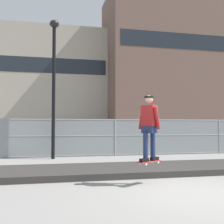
{
  "coord_description": "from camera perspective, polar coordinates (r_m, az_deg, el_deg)",
  "views": [
    {
      "loc": [
        -3.25,
        -5.85,
        1.51
      ],
      "look_at": [
        -0.8,
        5.2,
        2.06
      ],
      "focal_mm": 45.32,
      "sensor_mm": 36.0,
      "label": 1
    }
  ],
  "objects": [
    {
      "name": "skater",
      "position": [
        7.35,
        7.51,
        -2.36
      ],
      "size": [
        0.66,
        0.61,
        1.7
      ],
      "color": "black",
      "rests_on": "skateboard"
    },
    {
      "name": "parked_car_mid",
      "position": [
        18.26,
        1.51,
        -4.91
      ],
      "size": [
        4.54,
        2.24,
        1.66
      ],
      "color": "silver",
      "rests_on": "ground_plane"
    },
    {
      "name": "gravel_berm",
      "position": [
        9.59,
        7.59,
        -11.27
      ],
      "size": [
        10.13,
        2.43,
        0.19
      ],
      "primitive_type": "cube",
      "color": "#33302D",
      "rests_on": "ground_plane"
    },
    {
      "name": "library_building",
      "position": [
        53.44,
        -18.16,
        5.48
      ],
      "size": [
        31.48,
        12.75,
        18.15
      ],
      "color": "#9E9384",
      "rests_on": "ground_plane"
    },
    {
      "name": "chain_fence",
      "position": [
        14.31,
        0.64,
        -5.11
      ],
      "size": [
        23.59,
        0.06,
        1.85
      ],
      "color": "gray",
      "rests_on": "ground_plane"
    },
    {
      "name": "parked_car_near",
      "position": [
        17.85,
        -19.55,
        -4.8
      ],
      "size": [
        4.46,
        2.07,
        1.66
      ],
      "color": "#566B4C",
      "rests_on": "ground_plane"
    },
    {
      "name": "ground_plane",
      "position": [
        6.85,
        16.76,
        -15.42
      ],
      "size": [
        120.0,
        120.0,
        0.0
      ],
      "primitive_type": "plane",
      "color": "gray"
    },
    {
      "name": "street_lamp",
      "position": [
        13.52,
        -11.66,
        8.07
      ],
      "size": [
        0.44,
        0.44,
        6.46
      ],
      "color": "black",
      "rests_on": "ground_plane"
    },
    {
      "name": "office_block",
      "position": [
        51.1,
        9.97,
        9.09
      ],
      "size": [
        19.36,
        11.39,
        24.0
      ],
      "color": "brown",
      "rests_on": "ground_plane"
    },
    {
      "name": "skateboard",
      "position": [
        7.41,
        7.56,
        -9.91
      ],
      "size": [
        0.78,
        0.61,
        0.07
      ],
      "color": "#B22D2D"
    }
  ]
}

